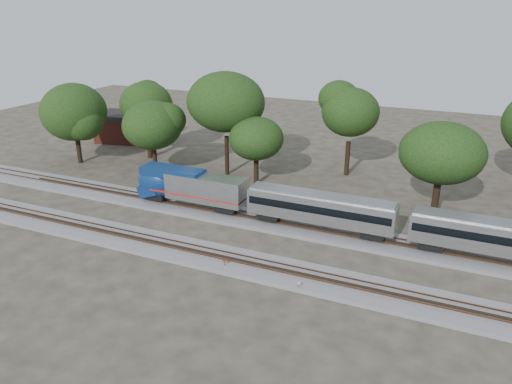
{
  "coord_description": "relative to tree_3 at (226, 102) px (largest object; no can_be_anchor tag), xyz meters",
  "views": [
    {
      "loc": [
        21.83,
        -42.6,
        24.19
      ],
      "look_at": [
        0.79,
        5.0,
        4.08
      ],
      "focal_mm": 35.0,
      "sensor_mm": 36.0,
      "label": 1
    }
  ],
  "objects": [
    {
      "name": "switch_lever",
      "position": [
        16.74,
        -25.36,
        -10.57
      ],
      "size": [
        0.56,
        0.43,
        0.3
      ],
      "primitive_type": "cube",
      "rotation": [
        0.0,
        0.0,
        0.28
      ],
      "color": "#512D19",
      "rests_on": "ground"
    },
    {
      "name": "switch_stand_white",
      "position": [
        20.27,
        -25.92,
        -10.1
      ],
      "size": [
        0.31,
        0.11,
        0.98
      ],
      "rotation": [
        0.0,
        0.0,
        -0.27
      ],
      "color": "#512D19",
      "rests_on": "ground"
    },
    {
      "name": "tree_1",
      "position": [
        -15.32,
        2.32,
        -2.04
      ],
      "size": [
        8.84,
        8.84,
        12.46
      ],
      "color": "black",
      "rests_on": "ground"
    },
    {
      "name": "track_near",
      "position": [
        10.38,
        -23.72,
        -10.51
      ],
      "size": [
        160.0,
        5.0,
        0.73
      ],
      "color": "slate",
      "rests_on": "ground"
    },
    {
      "name": "tree_4",
      "position": [
        5.59,
        -2.02,
        -4.2
      ],
      "size": [
        6.65,
        6.65,
        9.38
      ],
      "color": "black",
      "rests_on": "ground"
    },
    {
      "name": "brick_building",
      "position": [
        -25.09,
        9.75,
        -8.18
      ],
      "size": [
        11.83,
        9.47,
        5.04
      ],
      "rotation": [
        0.0,
        0.0,
        0.22
      ],
      "color": "maroon",
      "rests_on": "ground"
    },
    {
      "name": "track_far",
      "position": [
        10.38,
        -13.72,
        -10.51
      ],
      "size": [
        160.0,
        5.0,
        0.73
      ],
      "color": "slate",
      "rests_on": "ground"
    },
    {
      "name": "switch_stand_red",
      "position": [
        12.43,
        -25.06,
        -10.06
      ],
      "size": [
        0.33,
        0.07,
        1.03
      ],
      "rotation": [
        0.0,
        0.0,
        -0.12
      ],
      "color": "#512D19",
      "rests_on": "ground"
    },
    {
      "name": "ground",
      "position": [
        10.38,
        -19.72,
        -10.72
      ],
      "size": [
        160.0,
        160.0,
        0.0
      ],
      "primitive_type": "plane",
      "color": "#383328",
      "rests_on": "ground"
    },
    {
      "name": "tree_5",
      "position": [
        16.24,
        6.86,
        -1.38
      ],
      "size": [
        9.51,
        9.51,
        13.41
      ],
      "color": "black",
      "rests_on": "ground"
    },
    {
      "name": "tree_2",
      "position": [
        -9.5,
        -4.51,
        -3.26
      ],
      "size": [
        7.6,
        7.6,
        10.72
      ],
      "color": "black",
      "rests_on": "ground"
    },
    {
      "name": "tree_6",
      "position": [
        29.54,
        -3.6,
        -2.93
      ],
      "size": [
        7.94,
        7.94,
        11.2
      ],
      "color": "black",
      "rests_on": "ground"
    },
    {
      "name": "tree_0",
      "position": [
        -23.91,
        -4.43,
        -2.61
      ],
      "size": [
        8.26,
        8.26,
        11.64
      ],
      "color": "black",
      "rests_on": "ground"
    },
    {
      "name": "tree_3",
      "position": [
        0.0,
        0.0,
        0.0
      ],
      "size": [
        10.91,
        10.91,
        15.37
      ],
      "color": "black",
      "rests_on": "ground"
    }
  ]
}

